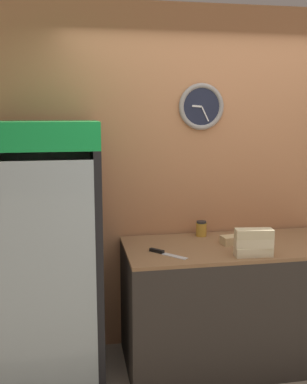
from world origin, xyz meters
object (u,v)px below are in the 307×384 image
at_px(sandwich_flat_left, 236,240).
at_px(sandwich_stack_top, 254,234).
at_px(sandwich_stack_middle, 254,243).
at_px(chefs_knife, 163,253).
at_px(beverage_cooler, 46,240).
at_px(sandwich_stack_bottom, 253,252).
at_px(condiment_jar, 201,229).

bearing_deg(sandwich_flat_left, sandwich_stack_top, -87.63).
xyz_separation_m(sandwich_stack_middle, sandwich_stack_top, (0.00, 0.00, 0.06)).
bearing_deg(chefs_knife, beverage_cooler, 165.26).
distance_m(sandwich_stack_bottom, condiment_jar, 0.59).
height_order(sandwich_stack_bottom, chefs_knife, sandwich_stack_bottom).
xyz_separation_m(chefs_knife, condiment_jar, (0.39, 0.39, 0.05)).
bearing_deg(beverage_cooler, sandwich_stack_middle, -14.87).
distance_m(sandwich_stack_top, chefs_knife, 0.64).
bearing_deg(sandwich_flat_left, chefs_knife, -166.49).
relative_size(beverage_cooler, chefs_knife, 7.39).
bearing_deg(beverage_cooler, sandwich_flat_left, -2.85).
height_order(sandwich_flat_left, chefs_knife, sandwich_flat_left).
relative_size(sandwich_flat_left, condiment_jar, 1.95).
bearing_deg(sandwich_stack_top, beverage_cooler, 165.13).
height_order(sandwich_stack_bottom, condiment_jar, condiment_jar).
bearing_deg(condiment_jar, sandwich_stack_bottom, -69.21).
relative_size(sandwich_stack_top, chefs_knife, 1.06).
bearing_deg(condiment_jar, sandwich_flat_left, -51.69).
height_order(sandwich_stack_top, sandwich_flat_left, sandwich_stack_top).
bearing_deg(sandwich_flat_left, sandwich_stack_bottom, -87.63).
distance_m(sandwich_stack_bottom, sandwich_stack_top, 0.13).
height_order(sandwich_stack_top, chefs_knife, sandwich_stack_top).
distance_m(sandwich_stack_middle, sandwich_flat_left, 0.31).
bearing_deg(sandwich_stack_bottom, chefs_knife, 164.97).
relative_size(beverage_cooler, sandwich_stack_middle, 6.91).
distance_m(sandwich_stack_middle, condiment_jar, 0.59).
bearing_deg(sandwich_stack_bottom, sandwich_flat_left, 92.37).
xyz_separation_m(beverage_cooler, condiment_jar, (1.19, 0.18, -0.02)).
height_order(sandwich_stack_middle, condiment_jar, sandwich_stack_middle).
bearing_deg(beverage_cooler, condiment_jar, 8.61).
height_order(beverage_cooler, sandwich_stack_middle, beverage_cooler).
bearing_deg(condiment_jar, sandwich_stack_middle, -69.21).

